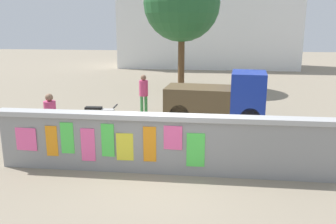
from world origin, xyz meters
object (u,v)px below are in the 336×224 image
(auto_rickshaw_truck, at_px, (220,97))
(tree_roadside, at_px, (182,3))
(motorcycle, at_px, (99,117))
(bicycle_far, at_px, (141,140))
(person_walking, at_px, (51,115))
(person_bystander, at_px, (144,91))
(bicycle_near, at_px, (298,145))

(auto_rickshaw_truck, distance_m, tree_roadside, 7.96)
(auto_rickshaw_truck, distance_m, motorcycle, 4.47)
(tree_roadside, bearing_deg, bicycle_far, -91.28)
(motorcycle, xyz_separation_m, person_walking, (-0.80, -1.90, 0.52))
(person_walking, height_order, person_bystander, same)
(person_walking, relative_size, tree_roadside, 0.25)
(auto_rickshaw_truck, relative_size, bicycle_near, 2.18)
(auto_rickshaw_truck, distance_m, person_bystander, 2.96)
(bicycle_near, xyz_separation_m, bicycle_far, (-4.30, -0.06, 0.00))
(bicycle_near, distance_m, tree_roadside, 11.93)
(motorcycle, height_order, person_walking, person_walking)
(auto_rickshaw_truck, xyz_separation_m, motorcycle, (-4.10, -1.74, -0.44))
(bicycle_near, distance_m, person_walking, 6.96)
(bicycle_near, height_order, person_bystander, person_bystander)
(tree_roadside, bearing_deg, auto_rickshaw_truck, -73.28)
(bicycle_near, relative_size, tree_roadside, 0.26)
(bicycle_far, distance_m, tree_roadside, 11.27)
(motorcycle, bearing_deg, bicycle_far, -46.84)
(auto_rickshaw_truck, bearing_deg, tree_roadside, 106.72)
(bicycle_far, bearing_deg, motorcycle, 133.16)
(bicycle_far, relative_size, tree_roadside, 0.25)
(motorcycle, bearing_deg, bicycle_near, -17.08)
(bicycle_far, bearing_deg, bicycle_near, 0.84)
(bicycle_far, bearing_deg, person_walking, 179.06)
(bicycle_far, bearing_deg, auto_rickshaw_truck, 58.36)
(person_bystander, relative_size, tree_roadside, 0.25)
(motorcycle, height_order, bicycle_near, bicycle_near)
(motorcycle, xyz_separation_m, bicycle_far, (1.82, -1.95, -0.10))
(bicycle_far, relative_size, person_walking, 1.03)
(auto_rickshaw_truck, height_order, bicycle_far, auto_rickshaw_truck)
(bicycle_near, height_order, bicycle_far, same)
(person_walking, xyz_separation_m, person_bystander, (1.96, 4.01, 0.00))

